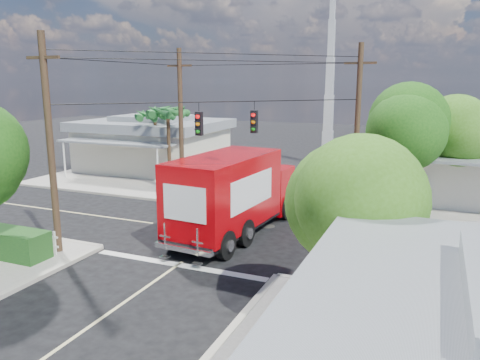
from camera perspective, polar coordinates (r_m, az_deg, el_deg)
The scene contains 15 objects.
ground at distance 22.49m, azimuth -1.99°, elevation -6.47°, with size 120.00×120.00×0.00m, color black.
sidewalk_ne at distance 31.09m, azimuth 25.70°, elevation -2.33°, with size 14.12×14.12×0.14m.
sidewalk_nw at distance 36.85m, azimuth -10.29°, elevation 0.75°, with size 14.12×14.12×0.14m.
road_markings at distance 21.23m, azimuth -3.67°, elevation -7.60°, with size 32.00×32.00×0.01m.
building_nw at distance 38.43m, azimuth -10.52°, elevation 4.45°, with size 10.80×10.20×4.30m.
radio_tower at distance 40.28m, azimuth 10.81°, elevation 9.66°, with size 0.80×0.80×17.00m.
tree_ne_front at distance 26.27m, azimuth 18.97°, elevation 6.20°, with size 4.21×4.14×6.66m.
tree_ne_back at distance 28.47m, azimuth 24.46°, elevation 5.00°, with size 3.77×3.66×5.82m.
tree_se at distance 12.64m, azimuth 13.14°, elevation -2.38°, with size 3.67×3.54×5.62m.
palm_nw_front at distance 31.58m, azimuth -8.79°, elevation 8.07°, with size 3.01×3.08×5.59m.
palm_nw_back at distance 33.94m, azimuth -10.34°, elevation 7.65°, with size 3.01×3.08×5.19m.
utility_poles at distance 23.60m, azimuth -3.94°, elevation 6.01°, with size 12.00×10.68×9.00m.
picket_fence at distance 22.63m, azimuth -26.76°, elevation -5.86°, with size 5.94×0.06×1.00m.
vending_boxes at distance 26.46m, azimuth 16.76°, elevation -2.60°, with size 1.90×0.50×1.10m.
delivery_truck at distance 21.84m, azimuth -0.81°, elevation -1.68°, with size 3.51×9.10×3.85m.
Camera 1 is at (8.99, -19.35, 7.10)m, focal length 35.00 mm.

